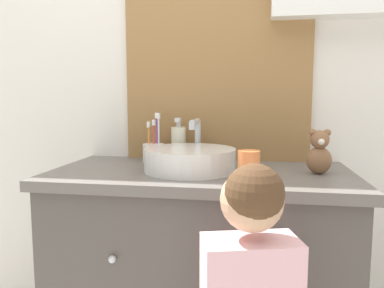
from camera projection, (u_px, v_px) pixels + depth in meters
name	position (u px, v px, depth m)	size (l,w,h in m)	color
wall_back	(219.00, 51.00, 1.55)	(3.20, 0.18, 2.50)	silver
vanity_counter	(200.00, 282.00, 1.38)	(1.06, 0.53, 0.84)	#4C4742
sink_basin	(191.00, 158.00, 1.32)	(0.32, 0.38, 0.18)	silver
toothbrush_holder	(154.00, 151.00, 1.51)	(0.09, 0.09, 0.20)	silver
soap_dispenser	(179.00, 143.00, 1.51)	(0.06, 0.06, 0.18)	beige
teddy_bear	(319.00, 153.00, 1.26)	(0.08, 0.07, 0.15)	brown
drinking_cup	(249.00, 167.00, 1.13)	(0.07, 0.07, 0.10)	orange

